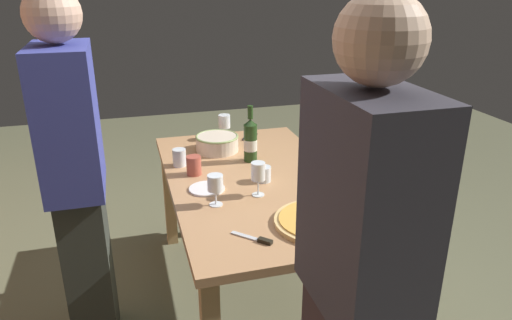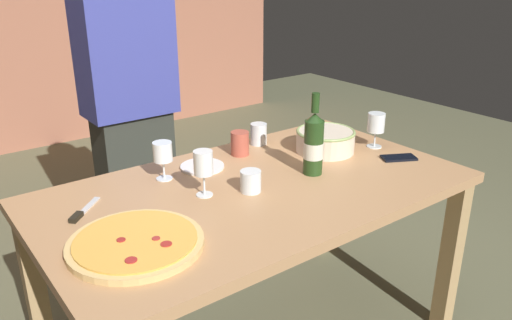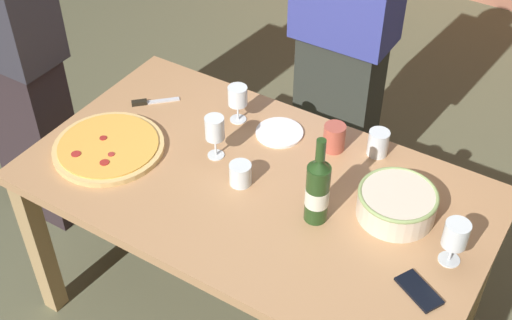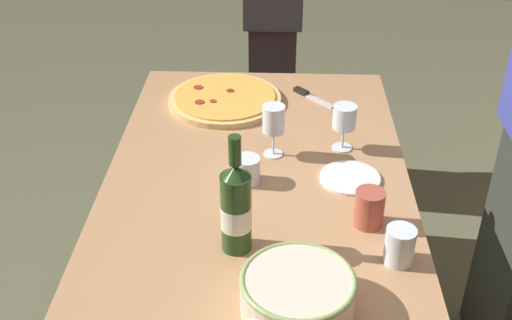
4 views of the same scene
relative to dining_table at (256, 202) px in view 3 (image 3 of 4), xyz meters
The scene contains 16 objects.
ground_plane 0.66m from the dining_table, ahead, with size 8.00×8.00×0.00m, color #5F6046.
dining_table is the anchor object (origin of this frame).
pizza 0.57m from the dining_table, 166.17° to the right, with size 0.40×0.40×0.03m.
serving_bowl 0.50m from the dining_table, 13.43° to the left, with size 0.26×0.26×0.10m.
wine_bottle 0.33m from the dining_table, ahead, with size 0.08×0.08×0.33m.
wine_glass_near_pizza 0.29m from the dining_table, 167.06° to the left, with size 0.07×0.07×0.17m.
wine_glass_by_bottle 0.41m from the dining_table, 132.89° to the left, with size 0.07×0.07×0.15m.
wine_glass_far_left 0.71m from the dining_table, ahead, with size 0.08×0.08×0.16m.
cup_amber 0.36m from the dining_table, 64.93° to the left, with size 0.08×0.08×0.10m, color #B24F3E.
cup_ceramic 0.48m from the dining_table, 51.50° to the left, with size 0.07×0.07×0.10m, color white.
cup_spare 0.14m from the dining_table, 148.43° to the right, with size 0.08×0.08×0.08m, color white.
side_plate 0.30m from the dining_table, 103.86° to the left, with size 0.18×0.18×0.01m, color white.
cell_phone 0.67m from the dining_table, 12.60° to the right, with size 0.07×0.14×0.01m, color black.
pizza_knife 0.63m from the dining_table, 164.49° to the left, with size 0.15×0.15×0.02m.
person_host 1.20m from the dining_table, behind, with size 0.41×0.24×1.73m.
person_guest_left 0.90m from the dining_table, 96.82° to the left, with size 0.42×0.24×1.72m.
Camera 3 is at (0.90, -1.45, 2.35)m, focal length 47.78 mm.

